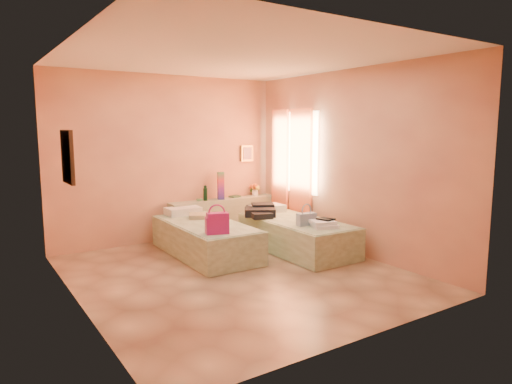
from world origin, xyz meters
TOP-DOWN VIEW (x-y plane):
  - ground at (0.00, 0.00)m, footprint 4.50×4.50m
  - room_walls at (0.21, 0.57)m, footprint 4.02×4.51m
  - headboard_ledge at (0.98, 2.10)m, footprint 2.05×0.30m
  - bed_left at (0.06, 1.05)m, footprint 0.93×2.01m
  - bed_right at (1.36, 0.47)m, footprint 0.93×2.01m
  - water_bottle at (0.62, 2.12)m, footprint 0.09×0.09m
  - rainbow_box at (0.91, 2.08)m, footprint 0.13×0.13m
  - small_dish at (0.53, 2.17)m, footprint 0.12×0.12m
  - green_book at (1.24, 2.16)m, footprint 0.22×0.18m
  - flower_vase at (1.67, 2.13)m, footprint 0.22×0.22m
  - magenta_handbag at (-0.13, 0.33)m, footprint 0.35×0.26m
  - khaki_garment at (0.19, 1.41)m, footprint 0.48×0.44m
  - clothes_pile at (1.11, 1.05)m, footprint 0.70×0.70m
  - blue_handbag at (1.22, 0.06)m, footprint 0.30×0.15m
  - towel_stack at (1.35, -0.19)m, footprint 0.43×0.40m
  - sandal_pair at (1.41, -0.16)m, footprint 0.21×0.25m

SIDE VIEW (x-z plane):
  - ground at x=0.00m, z-range 0.00..0.00m
  - bed_left at x=0.06m, z-range 0.00..0.50m
  - bed_right at x=1.36m, z-range 0.00..0.50m
  - headboard_ledge at x=0.98m, z-range 0.00..0.65m
  - khaki_garment at x=0.19m, z-range 0.50..0.57m
  - towel_stack at x=1.35m, z-range 0.50..0.60m
  - clothes_pile at x=1.11m, z-range 0.50..0.66m
  - blue_handbag at x=1.22m, z-range 0.50..0.68m
  - sandal_pair at x=1.41m, z-range 0.60..0.62m
  - magenta_handbag at x=-0.13m, z-range 0.50..0.79m
  - small_dish at x=0.53m, z-range 0.65..0.68m
  - green_book at x=1.24m, z-range 0.65..0.68m
  - water_bottle at x=0.62m, z-range 0.65..0.90m
  - flower_vase at x=1.67m, z-range 0.65..0.92m
  - rainbow_box at x=0.91m, z-range 0.65..1.14m
  - room_walls at x=0.21m, z-range 0.38..3.19m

